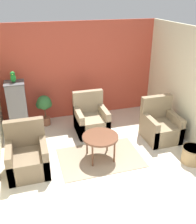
{
  "coord_description": "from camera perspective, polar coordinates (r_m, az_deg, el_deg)",
  "views": [
    {
      "loc": [
        -1.31,
        -2.68,
        3.09
      ],
      "look_at": [
        0.0,
        1.74,
        0.87
      ],
      "focal_mm": 40.0,
      "sensor_mm": 36.0,
      "label": 1
    }
  ],
  "objects": [
    {
      "name": "ground_plane",
      "position": [
        4.3,
        7.06,
        -20.52
      ],
      "size": [
        20.0,
        20.0,
        0.0
      ],
      "primitive_type": "plane",
      "color": "beige",
      "rests_on": "ground"
    },
    {
      "name": "wall_back_accent",
      "position": [
        6.6,
        -4.43,
        9.35
      ],
      "size": [
        4.19,
        0.06,
        2.48
      ],
      "color": "#C64C38",
      "rests_on": "ground_plane"
    },
    {
      "name": "wall_right",
      "position": [
        5.87,
        19.85,
        5.76
      ],
      "size": [
        0.06,
        3.49,
        2.48
      ],
      "color": "beige",
      "rests_on": "ground_plane"
    },
    {
      "name": "area_rug",
      "position": [
        5.24,
        0.51,
        -10.38
      ],
      "size": [
        1.67,
        1.12,
        0.01
      ],
      "color": "gray",
      "rests_on": "ground_plane"
    },
    {
      "name": "coffee_table",
      "position": [
        4.97,
        0.53,
        -5.99
      ],
      "size": [
        0.72,
        0.72,
        0.52
      ],
      "color": "brown",
      "rests_on": "ground_plane"
    },
    {
      "name": "armchair_left",
      "position": [
        4.93,
        -15.73,
        -9.88
      ],
      "size": [
        0.74,
        0.77,
        0.95
      ],
      "color": "#7A664C",
      "rests_on": "ground_plane"
    },
    {
      "name": "armchair_right",
      "position": [
        5.92,
        14.0,
        -3.25
      ],
      "size": [
        0.74,
        0.77,
        0.95
      ],
      "color": "#8E7A5B",
      "rests_on": "ground_plane"
    },
    {
      "name": "armchair_middle",
      "position": [
        6.04,
        -1.63,
        -1.84
      ],
      "size": [
        0.74,
        0.77,
        0.95
      ],
      "color": "#9E896B",
      "rests_on": "ground_plane"
    },
    {
      "name": "birdcage",
      "position": [
        6.24,
        -17.88,
        1.0
      ],
      "size": [
        0.49,
        0.49,
        1.24
      ],
      "color": "#555559",
      "rests_on": "ground_plane"
    },
    {
      "name": "parrot",
      "position": [
        5.99,
        -18.85,
        7.55
      ],
      "size": [
        0.12,
        0.22,
        0.27
      ],
      "color": "#1E842D",
      "rests_on": "birdcage"
    },
    {
      "name": "potted_plant",
      "position": [
        6.37,
        -12.19,
        1.42
      ],
      "size": [
        0.39,
        0.36,
        0.8
      ],
      "color": "brown",
      "rests_on": "ground_plane"
    },
    {
      "name": "wicker_basket",
      "position": [
        5.37,
        20.69,
        -9.06
      ],
      "size": [
        0.41,
        0.41,
        0.33
      ],
      "color": "tan",
      "rests_on": "ground_plane"
    }
  ]
}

